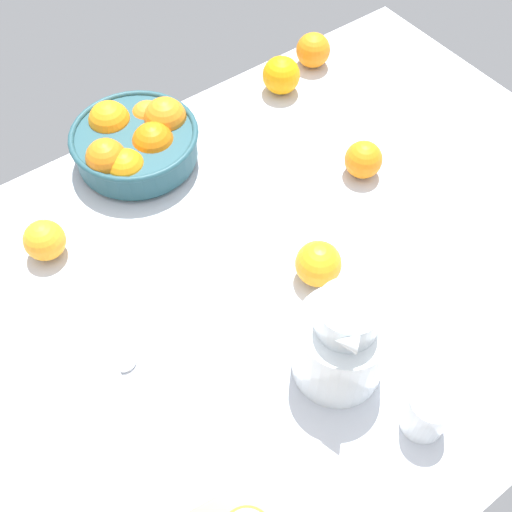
{
  "coord_description": "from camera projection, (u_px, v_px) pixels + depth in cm",
  "views": [
    {
      "loc": [
        -36.21,
        -47.68,
        91.02
      ],
      "look_at": [
        -0.35,
        1.33,
        6.86
      ],
      "focal_mm": 44.44,
      "sensor_mm": 36.0,
      "label": 1
    }
  ],
  "objects": [
    {
      "name": "loose_orange_2",
      "position": [
        318.0,
        264.0,
        1.06
      ],
      "size": [
        7.91,
        7.91,
        7.91
      ],
      "primitive_type": "sphere",
      "color": "orange",
      "rests_on": "ground_plane"
    },
    {
      "name": "juice_pitcher",
      "position": [
        342.0,
        345.0,
        0.94
      ],
      "size": [
        15.82,
        15.08,
        19.27
      ],
      "color": "white",
      "rests_on": "ground_plane"
    },
    {
      "name": "spoon",
      "position": [
        107.0,
        383.0,
        0.98
      ],
      "size": [
        16.99,
        4.85,
        1.0
      ],
      "color": "silver",
      "rests_on": "ground_plane"
    },
    {
      "name": "loose_orange_0",
      "position": [
        281.0,
        75.0,
        1.35
      ],
      "size": [
        8.1,
        8.1,
        8.1
      ],
      "primitive_type": "sphere",
      "color": "orange",
      "rests_on": "ground_plane"
    },
    {
      "name": "juice_glass",
      "position": [
        426.0,
        414.0,
        0.91
      ],
      "size": [
        6.62,
        6.62,
        8.24
      ],
      "color": "white",
      "rests_on": "ground_plane"
    },
    {
      "name": "loose_orange_4",
      "position": [
        313.0,
        50.0,
        1.41
      ],
      "size": [
        7.63,
        7.63,
        7.63
      ],
      "primitive_type": "sphere",
      "color": "orange",
      "rests_on": "ground_plane"
    },
    {
      "name": "loose_orange_1",
      "position": [
        363.0,
        160.0,
        1.21
      ],
      "size": [
        7.29,
        7.29,
        7.29
      ],
      "primitive_type": "sphere",
      "color": "orange",
      "rests_on": "ground_plane"
    },
    {
      "name": "loose_orange_3",
      "position": [
        45.0,
        240.0,
        1.1
      ],
      "size": [
        7.3,
        7.3,
        7.3
      ],
      "primitive_type": "sphere",
      "color": "orange",
      "rests_on": "ground_plane"
    },
    {
      "name": "fruit_bowl",
      "position": [
        136.0,
        142.0,
        1.22
      ],
      "size": [
        24.82,
        24.82,
        10.82
      ],
      "color": "#234C56",
      "rests_on": "ground_plane"
    },
    {
      "name": "ground_plane",
      "position": [
        262.0,
        288.0,
        1.1
      ],
      "size": [
        147.14,
        96.03,
        3.0
      ],
      "primitive_type": "cube",
      "color": "silver"
    }
  ]
}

